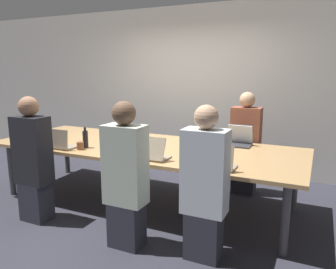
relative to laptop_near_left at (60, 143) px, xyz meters
name	(u,v)px	position (x,y,z in m)	size (l,w,h in m)	color
ground_plane	(145,202)	(0.85, 0.59, -0.85)	(24.00, 24.00, 0.00)	#2D2D38
curtain_wall	(195,89)	(0.85, 2.42, 0.55)	(12.00, 0.06, 2.80)	beige
conference_table	(144,149)	(0.85, 0.59, -0.12)	(3.98, 1.46, 0.77)	tan
laptop_near_left	(60,143)	(0.00, 0.00, 0.00)	(0.34, 0.25, 0.25)	gray
person_near_left	(33,161)	(-0.05, -0.39, -0.14)	(0.40, 0.24, 1.45)	#2D2D38
cup_near_left	(80,146)	(0.25, 0.07, -0.03)	(0.09, 0.09, 0.10)	brown
bottle_near_left	(85,139)	(0.26, 0.17, 0.04)	(0.07, 0.07, 0.26)	black
laptop_near_right	(217,162)	(1.99, 0.00, 0.00)	(0.36, 0.25, 0.26)	gray
person_near_right	(205,186)	(1.98, -0.32, -0.15)	(0.40, 0.24, 1.44)	#2D2D38
laptop_far_right	(240,139)	(1.96, 1.12, 0.00)	(0.32, 0.27, 0.27)	#333338
person_far_right	(245,145)	(1.96, 1.51, -0.15)	(0.40, 0.24, 1.43)	#2D2D38
cup_far_right	(219,141)	(1.71, 1.08, -0.03)	(0.08, 0.08, 0.08)	#232328
laptop_near_midright	(152,153)	(1.26, 0.05, 0.00)	(0.33, 0.26, 0.25)	gray
person_near_midright	(126,178)	(1.22, -0.44, -0.14)	(0.40, 0.24, 1.45)	#2D2D38
cup_near_midright	(133,152)	(0.99, 0.08, -0.02)	(0.09, 0.09, 0.10)	#232328
bottle_near_midright	(140,144)	(1.01, 0.21, 0.05)	(0.08, 0.08, 0.28)	black
stapler	(120,145)	(0.61, 0.40, -0.05)	(0.11, 0.15, 0.05)	black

